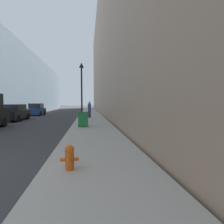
% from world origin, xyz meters
% --- Properties ---
extents(sidewalk_right, '(3.06, 60.00, 0.13)m').
position_xyz_m(sidewalk_right, '(5.12, 18.00, 0.07)').
color(sidewalk_right, '#ADA89E').
rests_on(sidewalk_right, ground).
extents(building_right_stone, '(12.00, 60.00, 21.36)m').
position_xyz_m(building_right_stone, '(12.75, 26.00, 10.68)').
color(building_right_stone, '#9E7F66').
rests_on(building_right_stone, ground).
extents(fire_hydrant, '(0.46, 0.35, 0.63)m').
position_xyz_m(fire_hydrant, '(4.33, 0.85, 0.46)').
color(fire_hydrant, '#D15614').
rests_on(fire_hydrant, sidewalk_right).
extents(trash_bin, '(0.70, 0.68, 1.02)m').
position_xyz_m(trash_bin, '(4.46, 8.78, 0.66)').
color(trash_bin, '#1E7538').
rests_on(trash_bin, sidewalk_right).
extents(lamppost, '(0.43, 0.43, 5.27)m').
position_xyz_m(lamppost, '(4.24, 12.56, 3.44)').
color(lamppost, black).
rests_on(lamppost, sidewalk_right).
extents(parked_sedan_near, '(1.85, 4.42, 1.64)m').
position_xyz_m(parked_sedan_near, '(-2.59, 15.29, 0.76)').
color(parked_sedan_near, black).
rests_on(parked_sedan_near, ground).
extents(parked_sedan_far, '(1.86, 4.02, 1.68)m').
position_xyz_m(parked_sedan_far, '(-2.54, 22.66, 0.76)').
color(parked_sedan_far, navy).
rests_on(parked_sedan_far, ground).
extents(pedestrian_on_sidewalk, '(0.36, 0.24, 1.80)m').
position_xyz_m(pedestrian_on_sidewalk, '(4.97, 16.12, 1.03)').
color(pedestrian_on_sidewalk, '#2D3347').
rests_on(pedestrian_on_sidewalk, sidewalk_right).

